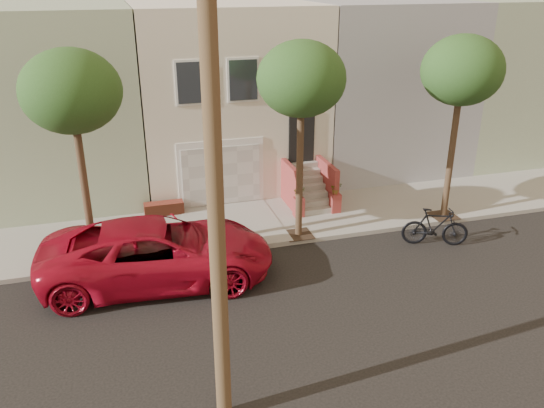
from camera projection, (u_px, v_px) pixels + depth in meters
name	position (u px, v px, depth m)	size (l,w,h in m)	color
ground	(310.00, 306.00, 14.73)	(90.00, 90.00, 0.00)	black
sidewalk	(258.00, 223.00, 19.43)	(40.00, 3.70, 0.15)	gray
house_row	(221.00, 90.00, 23.20)	(33.10, 11.70, 7.00)	beige
tree_left	(71.00, 93.00, 14.70)	(2.70, 2.57, 6.30)	#2D2116
tree_mid	(302.00, 80.00, 16.39)	(2.70, 2.57, 6.30)	#2D2116
tree_right	(462.00, 72.00, 17.82)	(2.70, 2.57, 6.30)	#2D2116
pickup_truck	(158.00, 252.00, 15.63)	(3.00, 6.51, 1.81)	maroon
motorcycle	(435.00, 227.00, 17.80)	(0.60, 2.12, 1.27)	black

